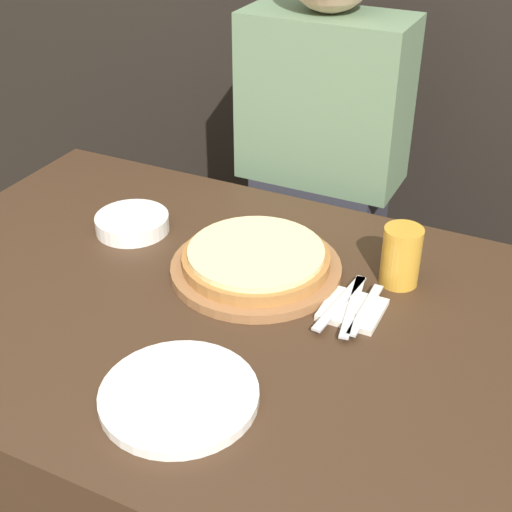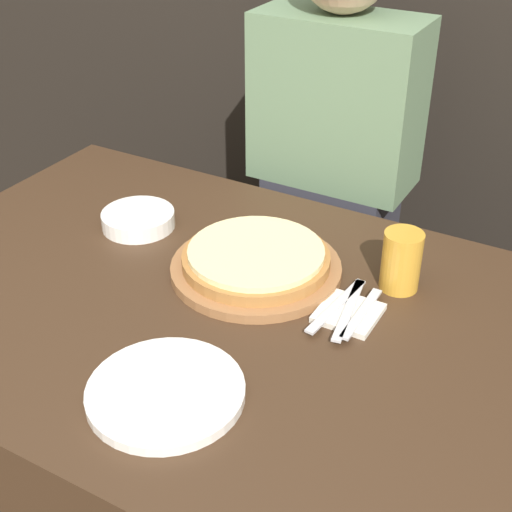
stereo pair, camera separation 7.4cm
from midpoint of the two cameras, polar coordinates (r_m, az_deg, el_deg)
name	(u,v)px [view 2 (the right image)]	position (r m, az deg, el deg)	size (l,w,h in m)	color
dining_table	(207,436)	(1.64, -2.64, -14.23)	(1.34, 0.93, 0.77)	#3D2819
pizza_on_board	(256,262)	(1.44, 1.47, -0.52)	(0.35, 0.35, 0.06)	#99663D
beer_glass	(402,258)	(1.41, 13.05, -0.22)	(0.08, 0.08, 0.12)	gold
dinner_plate	(166,392)	(1.17, -5.42, -10.82)	(0.26, 0.26, 0.02)	white
side_bowl	(138,219)	(1.62, -8.12, 2.90)	(0.16, 0.16, 0.04)	white
napkin_stack	(348,313)	(1.34, 8.98, -4.56)	(0.11, 0.11, 0.01)	silver
fork	(336,305)	(1.35, 8.02, -3.97)	(0.04, 0.20, 0.00)	silver
dinner_knife	(349,309)	(1.34, 9.01, -4.27)	(0.05, 0.20, 0.00)	silver
spoon	(361,313)	(1.33, 10.00, -4.57)	(0.02, 0.17, 0.00)	silver
diner_person	(331,200)	(1.92, 7.10, 4.42)	(0.41, 0.21, 1.37)	#33333D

